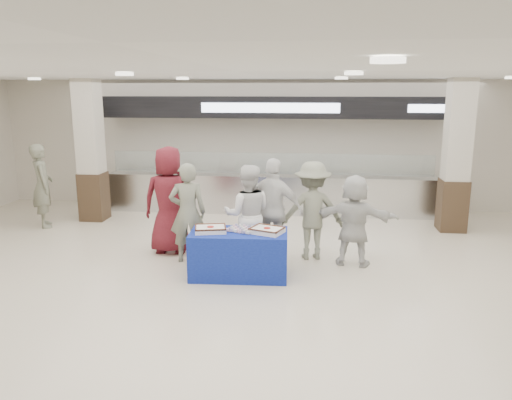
# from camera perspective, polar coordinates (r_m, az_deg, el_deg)

# --- Properties ---
(ground) EXTENTS (14.00, 14.00, 0.00)m
(ground) POSITION_cam_1_polar(r_m,az_deg,el_deg) (7.29, -2.06, -11.54)
(ground) COLOR beige
(ground) RESTS_ON ground
(serving_line) EXTENTS (8.70, 0.85, 2.80)m
(serving_line) POSITION_cam_1_polar(r_m,az_deg,el_deg) (12.15, 1.70, 3.98)
(serving_line) COLOR silver
(serving_line) RESTS_ON ground
(column_left) EXTENTS (0.55, 0.55, 3.20)m
(column_left) POSITION_cam_1_polar(r_m,az_deg,el_deg) (11.97, -18.35, 5.01)
(column_left) COLOR #332417
(column_left) RESTS_ON ground
(column_right) EXTENTS (0.55, 0.55, 3.20)m
(column_right) POSITION_cam_1_polar(r_m,az_deg,el_deg) (11.28, 21.90, 4.30)
(column_right) COLOR #332417
(column_right) RESTS_ON ground
(display_table) EXTENTS (1.59, 0.86, 0.75)m
(display_table) POSITION_cam_1_polar(r_m,az_deg,el_deg) (8.09, -1.96, -6.20)
(display_table) COLOR #162D99
(display_table) RESTS_ON ground
(sheet_cake_left) EXTENTS (0.56, 0.48, 0.10)m
(sheet_cake_left) POSITION_cam_1_polar(r_m,az_deg,el_deg) (7.99, -5.23, -3.28)
(sheet_cake_left) COLOR white
(sheet_cake_left) RESTS_ON display_table
(sheet_cake_right) EXTENTS (0.59, 0.52, 0.10)m
(sheet_cake_right) POSITION_cam_1_polar(r_m,az_deg,el_deg) (7.89, 1.27, -3.43)
(sheet_cake_right) COLOR white
(sheet_cake_right) RESTS_ON display_table
(cupcake_tray) EXTENTS (0.44, 0.38, 0.06)m
(cupcake_tray) POSITION_cam_1_polar(r_m,az_deg,el_deg) (8.01, -1.62, -3.35)
(cupcake_tray) COLOR #B5B4B9
(cupcake_tray) RESTS_ON display_table
(civilian_maroon) EXTENTS (1.00, 0.67, 1.98)m
(civilian_maroon) POSITION_cam_1_polar(r_m,az_deg,el_deg) (9.24, -9.86, -0.02)
(civilian_maroon) COLOR maroon
(civilian_maroon) RESTS_ON ground
(soldier_a) EXTENTS (0.71, 0.55, 1.75)m
(soldier_a) POSITION_cam_1_polar(r_m,az_deg,el_deg) (8.74, -7.81, -1.45)
(soldier_a) COLOR slate
(soldier_a) RESTS_ON ground
(chef_tall) EXTENTS (0.89, 0.72, 1.74)m
(chef_tall) POSITION_cam_1_polar(r_m,az_deg,el_deg) (8.55, -0.95, -1.70)
(chef_tall) COLOR white
(chef_tall) RESTS_ON ground
(chef_short) EXTENTS (1.15, 0.71, 1.82)m
(chef_short) POSITION_cam_1_polar(r_m,az_deg,el_deg) (8.68, 2.03, -1.18)
(chef_short) COLOR white
(chef_short) RESTS_ON ground
(soldier_b) EXTENTS (1.22, 0.83, 1.75)m
(soldier_b) POSITION_cam_1_polar(r_m,az_deg,el_deg) (8.88, 6.43, -1.21)
(soldier_b) COLOR slate
(soldier_b) RESTS_ON ground
(civilian_white) EXTENTS (1.53, 0.71, 1.59)m
(civilian_white) POSITION_cam_1_polar(r_m,az_deg,el_deg) (8.65, 11.13, -2.28)
(civilian_white) COLOR silver
(civilian_white) RESTS_ON ground
(soldier_bg) EXTENTS (0.73, 0.80, 1.83)m
(soldier_bg) POSITION_cam_1_polar(r_m,az_deg,el_deg) (11.82, -23.21, 1.51)
(soldier_bg) COLOR slate
(soldier_bg) RESTS_ON ground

